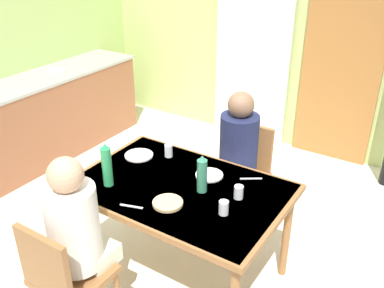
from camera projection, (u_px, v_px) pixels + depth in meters
ground_plane at (149, 241)px, 3.50m from camera, size 6.06×6.06×0.00m
wall_back at (276, 18)px, 4.60m from camera, size 4.59×0.10×2.83m
wall_left at (7, 23)px, 4.34m from camera, size 0.10×3.49×2.83m
door_wooden at (341, 69)px, 4.35m from camera, size 0.80×0.05×2.00m
curtain_panel at (253, 38)px, 4.73m from camera, size 0.90×0.03×2.38m
kitchen_counter at (34, 121)px, 4.53m from camera, size 0.61×2.65×0.91m
dining_table at (180, 195)px, 2.87m from camera, size 1.40×0.94×0.76m
chair_near_diner at (64, 277)px, 2.46m from camera, size 0.40×0.40×0.87m
chair_far_diner at (244, 170)px, 3.53m from camera, size 0.40×0.40×0.87m
person_near_diner at (75, 225)px, 2.43m from camera, size 0.30×0.37×0.77m
person_far_diner at (238, 146)px, 3.30m from camera, size 0.30×0.37×0.77m
water_bottle_green_near at (107, 166)px, 2.79m from camera, size 0.07×0.07×0.31m
water_bottle_green_far at (202, 175)px, 2.73m from camera, size 0.07×0.07×0.26m
dinner_plate_near_left at (209, 175)px, 2.95m from camera, size 0.19×0.19×0.01m
dinner_plate_near_right at (139, 155)px, 3.20m from camera, size 0.21×0.21×0.01m
drinking_glass_by_near_diner at (224, 208)px, 2.54m from camera, size 0.06×0.06×0.09m
drinking_glass_by_far_diner at (169, 151)px, 3.18m from camera, size 0.06×0.06×0.10m
drinking_glass_spare_center at (239, 192)px, 2.69m from camera, size 0.06×0.06×0.09m
bread_plate_sliced at (168, 203)px, 2.64m from camera, size 0.19×0.19×0.02m
cutlery_knife_near at (251, 179)px, 2.91m from camera, size 0.13×0.10×0.00m
cutlery_fork_near at (131, 206)px, 2.63m from camera, size 0.15×0.06×0.00m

